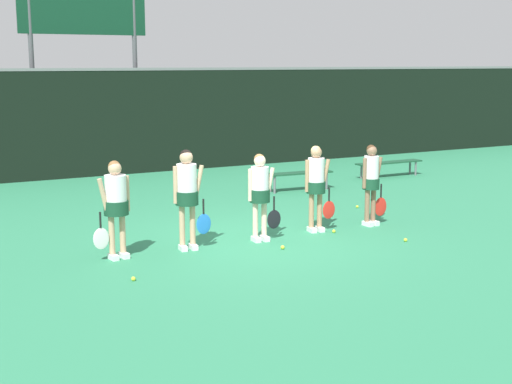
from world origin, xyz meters
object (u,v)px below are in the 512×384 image
object	(u,v)px
bench_courtside	(299,175)
player_3	(316,181)
scoreboard	(83,19)
tennis_ball_4	(283,247)
bench_far	(389,164)
player_2	(260,190)
tennis_ball_0	(121,236)
player_0	(116,201)
tennis_ball_1	(334,231)
player_1	(187,190)
player_4	(371,179)
tennis_ball_5	(357,207)
tennis_ball_2	(133,279)
tennis_ball_3	(405,240)

from	to	relation	value
bench_courtside	player_3	xyz separation A→B (m)	(-2.03, -3.98, 0.58)
scoreboard	tennis_ball_4	size ratio (longest dim) A/B	81.13
bench_far	tennis_ball_4	xyz separation A→B (m)	(-6.72, -5.54, -0.35)
player_2	tennis_ball_0	distance (m)	2.78
scoreboard	tennis_ball_0	bearing A→B (deg)	-101.02
player_3	tennis_ball_0	world-z (taller)	player_3
player_0	tennis_ball_1	bearing A→B (deg)	-10.73
bench_far	player_1	bearing A→B (deg)	-149.97
scoreboard	tennis_ball_4	bearing A→B (deg)	-86.58
scoreboard	bench_courtside	distance (m)	8.01
tennis_ball_0	bench_courtside	bearing A→B (deg)	26.07
bench_courtside	player_4	bearing A→B (deg)	-96.21
tennis_ball_5	tennis_ball_4	bearing A→B (deg)	-144.70
tennis_ball_5	player_1	bearing A→B (deg)	-161.94
tennis_ball_0	player_2	bearing A→B (deg)	-32.85
tennis_ball_0	tennis_ball_5	size ratio (longest dim) A/B	1.06
player_3	tennis_ball_4	size ratio (longest dim) A/B	23.55
bench_courtside	tennis_ball_5	world-z (taller)	bench_courtside
player_4	player_1	bearing A→B (deg)	174.70
scoreboard	tennis_ball_2	bearing A→B (deg)	-101.67
player_1	player_4	size ratio (longest dim) A/B	1.08
player_1	tennis_ball_0	size ratio (longest dim) A/B	25.68
player_0	player_1	bearing A→B (deg)	-8.70
tennis_ball_4	player_3	bearing A→B (deg)	35.12
player_4	tennis_ball_0	size ratio (longest dim) A/B	23.71
bench_courtside	player_4	distance (m)	4.15
player_0	tennis_ball_4	size ratio (longest dim) A/B	23.29
player_2	tennis_ball_0	size ratio (longest dim) A/B	23.45
player_0	tennis_ball_0	world-z (taller)	player_0
player_4	tennis_ball_2	size ratio (longest dim) A/B	24.13
player_0	player_2	bearing A→B (deg)	-9.53
tennis_ball_3	tennis_ball_5	distance (m)	3.10
player_3	scoreboard	bearing A→B (deg)	107.40
tennis_ball_5	tennis_ball_0	bearing A→B (deg)	-178.05
player_4	tennis_ball_4	distance (m)	2.80
scoreboard	player_3	size ratio (longest dim) A/B	3.45
bench_far	player_0	bearing A→B (deg)	-153.49
player_1	tennis_ball_5	world-z (taller)	player_1
bench_far	tennis_ball_1	size ratio (longest dim) A/B	31.83
tennis_ball_2	player_4	bearing A→B (deg)	14.06
tennis_ball_3	player_1	bearing A→B (deg)	159.97
bench_courtside	tennis_ball_2	size ratio (longest dim) A/B	27.03
bench_far	player_4	bearing A→B (deg)	-131.80
scoreboard	tennis_ball_5	xyz separation A→B (m)	(3.93, -8.21, -4.46)
scoreboard	player_4	world-z (taller)	scoreboard
tennis_ball_4	player_0	bearing A→B (deg)	164.04
player_0	player_3	world-z (taller)	player_3
scoreboard	player_0	bearing A→B (deg)	-102.29
scoreboard	bench_far	world-z (taller)	scoreboard
player_1	player_2	distance (m)	1.42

